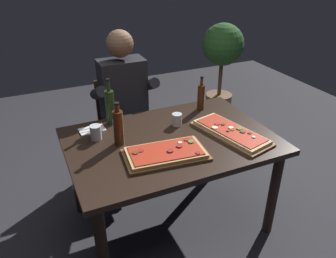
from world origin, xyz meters
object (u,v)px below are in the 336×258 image
Objects in this scene: tumbler_far_side at (177,120)px; pizza_rectangular_front at (166,153)px; dining_table at (171,150)px; tumbler_near_camera at (96,133)px; potted_plant_corner at (222,62)px; wine_bottle_dark at (118,127)px; pizza_rectangular_left at (231,132)px; diner_chair at (123,122)px; vinegar_bottle_green at (201,97)px; oil_bottle_amber at (110,106)px; seated_diner at (125,101)px.

pizza_rectangular_front is at bearing -125.14° from tumbler_far_side.
tumbler_near_camera is (-0.47, 0.21, 0.14)m from dining_table.
potted_plant_corner is at bearing 33.02° from tumbler_near_camera.
wine_bottle_dark is 3.35× the size of tumbler_far_side.
dining_table is at bearing 162.83° from pizza_rectangular_left.
pizza_rectangular_left is at bearing -17.17° from dining_table.
dining_table is 4.69× the size of wine_bottle_dark.
tumbler_near_camera is 0.81m from diner_chair.
diner_chair is 1.43m from potted_plant_corner.
tumbler_far_side is (-0.28, 0.29, 0.02)m from pizza_rectangular_left.
tumbler_near_camera is (-0.88, -0.13, -0.07)m from vinegar_bottle_green.
tumbler_near_camera is at bearing -146.98° from potted_plant_corner.
vinegar_bottle_green is 1.28m from potted_plant_corner.
potted_plant_corner reaches higher than diner_chair.
pizza_rectangular_front is at bearing -72.08° from oil_bottle_amber.
tumbler_near_camera is at bearing 159.22° from pizza_rectangular_left.
vinegar_bottle_green is (0.01, 0.46, 0.09)m from pizza_rectangular_left.
pizza_rectangular_left is 2.26× the size of vinegar_bottle_green.
potted_plant_corner is at bearing 45.88° from tumbler_far_side.
tumbler_near_camera is (-0.35, 0.39, 0.02)m from pizza_rectangular_front.
pizza_rectangular_left is at bearing -60.22° from seated_diner.
pizza_rectangular_front is at bearing -48.38° from tumbler_near_camera.
tumbler_far_side is 0.61m from seated_diner.
oil_bottle_amber is 0.40× the size of diner_chair.
diner_chair is at bearing 134.08° from vinegar_bottle_green.
oil_bottle_amber is (-0.31, 0.39, 0.23)m from dining_table.
tumbler_near_camera is 2.03m from potted_plant_corner.
pizza_rectangular_front is 0.43m from tumbler_far_side.
diner_chair is at bearing 116.66° from pizza_rectangular_left.
vinegar_bottle_green reaches higher than tumbler_near_camera.
tumbler_far_side is at bearing -72.68° from diner_chair.
wine_bottle_dark is 1.07× the size of vinegar_bottle_green.
potted_plant_corner is (1.54, 0.92, -0.13)m from oil_bottle_amber.
wine_bottle_dark is 0.25× the size of potted_plant_corner.
potted_plant_corner is (1.33, 0.58, 0.01)m from seated_diner.
diner_chair is (-0.49, 0.98, -0.27)m from pizza_rectangular_left.
tumbler_near_camera reaches higher than pizza_rectangular_left.
tumbler_far_side is 1.60m from potted_plant_corner.
oil_bottle_amber is 0.43m from seated_diner.
wine_bottle_dark is 0.90m from diner_chair.
wine_bottle_dark is 0.71m from seated_diner.
diner_chair is (0.03, 1.04, -0.27)m from pizza_rectangular_front.
tumbler_near_camera is 0.09× the size of potted_plant_corner.
vinegar_bottle_green is at bearing -4.70° from oil_bottle_amber.
wine_bottle_dark is 2.94× the size of tumbler_near_camera.
dining_table is 0.43m from pizza_rectangular_left.
pizza_rectangular_left is (0.52, 0.06, -0.00)m from pizza_rectangular_front.
seated_diner is at bearing 141.50° from vinegar_bottle_green.
vinegar_bottle_green is at bearing -129.98° from potted_plant_corner.
oil_bottle_amber is 1.80m from potted_plant_corner.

